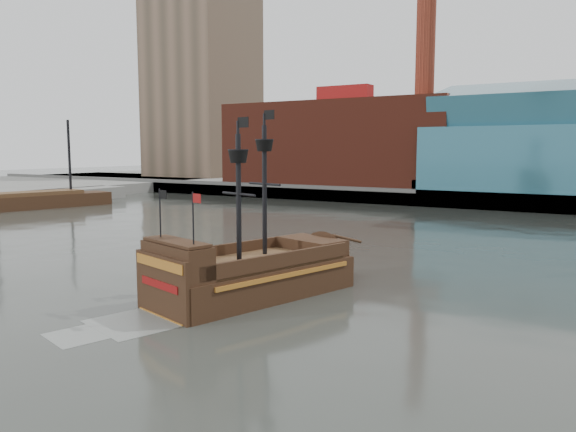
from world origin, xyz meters
The scene contains 7 objects.
ground centered at (0.00, 0.00, 0.00)m, with size 400.00×400.00×0.00m, color #2C2F29.
promenade_far centered at (0.00, 92.00, 1.00)m, with size 220.00×60.00×2.00m, color slate.
seawall centered at (0.00, 62.50, 1.30)m, with size 220.00×1.00×2.60m, color #4C4C49.
pier centered at (-58.00, 30.00, 1.00)m, with size 6.00×40.00×2.00m, color slate.
skyline centered at (5.21, 84.56, 24.55)m, with size 149.00×45.00×62.00m.
pirate_ship centered at (3.91, 5.66, 1.08)m, with size 8.86×16.57×11.89m.
docked_vessel centered at (-52.17, 29.95, 0.95)m, with size 9.73×22.49×14.92m.
Camera 1 is at (22.83, -21.09, 8.76)m, focal length 35.00 mm.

